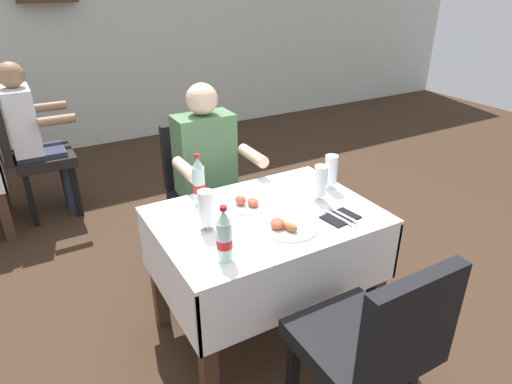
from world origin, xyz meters
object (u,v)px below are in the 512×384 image
object	(u,v)px
beer_glass_left	(331,172)
beer_glass_right	(206,210)
chair_near_camera_side	(371,344)
napkin_cutlery_set	(340,217)
cola_bottle_secondary	(224,237)
plate_near_camera	(287,227)
cola_bottle_primary	(199,183)
plate_far_diner	(247,204)
seated_diner_far	(209,173)
background_chair_right	(30,153)
beer_glass_middle	(320,182)
chair_far_diner_seat	(204,189)
main_dining_table	(266,244)
background_patron	(33,133)

from	to	relation	value
beer_glass_left	beer_glass_right	xyz separation A→B (m)	(-0.78, -0.07, 0.00)
chair_near_camera_side	napkin_cutlery_set	world-z (taller)	chair_near_camera_side
chair_near_camera_side	cola_bottle_secondary	xyz separation A→B (m)	(-0.35, 0.53, 0.30)
plate_near_camera	cola_bottle_primary	size ratio (longest dim) A/B	0.92
plate_near_camera	plate_far_diner	xyz separation A→B (m)	(-0.05, 0.30, 0.00)
seated_diner_far	napkin_cutlery_set	xyz separation A→B (m)	(0.30, -0.90, 0.04)
beer_glass_right	seated_diner_far	bearing A→B (deg)	64.89
cola_bottle_primary	cola_bottle_secondary	xyz separation A→B (m)	(-0.11, -0.51, -0.01)
background_chair_right	cola_bottle_secondary	bearing A→B (deg)	-76.11
beer_glass_right	background_chair_right	distance (m)	2.18
chair_near_camera_side	beer_glass_middle	distance (m)	0.89
chair_far_diner_seat	plate_far_diner	xyz separation A→B (m)	(-0.04, -0.67, 0.21)
plate_far_diner	background_chair_right	bearing A→B (deg)	114.36
plate_far_diner	beer_glass_left	xyz separation A→B (m)	(0.50, -0.05, 0.09)
main_dining_table	chair_near_camera_side	world-z (taller)	chair_near_camera_side
plate_near_camera	plate_far_diner	size ratio (longest dim) A/B	1.17
seated_diner_far	background_patron	distance (m)	1.65
cola_bottle_secondary	background_patron	bearing A→B (deg)	102.75
cola_bottle_primary	background_chair_right	bearing A→B (deg)	110.62
main_dining_table	cola_bottle_secondary	distance (m)	0.52
beer_glass_middle	background_chair_right	size ratio (longest dim) A/B	0.20
chair_far_diner_seat	background_chair_right	distance (m)	1.59
background_patron	cola_bottle_primary	bearing A→B (deg)	-70.74
napkin_cutlery_set	background_patron	xyz separation A→B (m)	(-1.18, 2.29, -0.04)
main_dining_table	beer_glass_right	size ratio (longest dim) A/B	5.41
beer_glass_right	cola_bottle_primary	size ratio (longest dim) A/B	0.72
cola_bottle_primary	cola_bottle_secondary	world-z (taller)	cola_bottle_primary
chair_far_diner_seat	background_patron	world-z (taller)	background_patron
main_dining_table	plate_near_camera	xyz separation A→B (m)	(0.01, -0.18, 0.19)
beer_glass_right	beer_glass_middle	bearing A→B (deg)	-1.50
plate_far_diner	background_chair_right	xyz separation A→B (m)	(-0.89, 1.96, -0.21)
chair_near_camera_side	beer_glass_left	distance (m)	1.02
beer_glass_right	cola_bottle_secondary	world-z (taller)	cola_bottle_secondary
napkin_cutlery_set	background_chair_right	world-z (taller)	background_chair_right
chair_near_camera_side	cola_bottle_primary	distance (m)	1.12
beer_glass_left	plate_far_diner	bearing A→B (deg)	174.75
beer_glass_middle	cola_bottle_primary	world-z (taller)	cola_bottle_primary
main_dining_table	beer_glass_right	bearing A→B (deg)	179.41
seated_diner_far	chair_far_diner_seat	bearing A→B (deg)	87.63
cola_bottle_primary	beer_glass_left	bearing A→B (deg)	-14.80
beer_glass_left	napkin_cutlery_set	bearing A→B (deg)	-118.97
chair_far_diner_seat	cola_bottle_primary	size ratio (longest dim) A/B	3.45
background_chair_right	beer_glass_middle	bearing A→B (deg)	-59.10
chair_near_camera_side	background_chair_right	xyz separation A→B (m)	(-0.93, 2.86, 0.00)
beer_glass_left	napkin_cutlery_set	world-z (taller)	beer_glass_left
plate_near_camera	cola_bottle_primary	bearing A→B (deg)	120.23
beer_glass_middle	napkin_cutlery_set	size ratio (longest dim) A/B	1.01
beer_glass_middle	cola_bottle_secondary	distance (m)	0.72
beer_glass_left	cola_bottle_primary	xyz separation A→B (m)	(-0.70, 0.19, 0.02)
seated_diner_far	background_patron	xyz separation A→B (m)	(-0.88, 1.40, 0.00)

